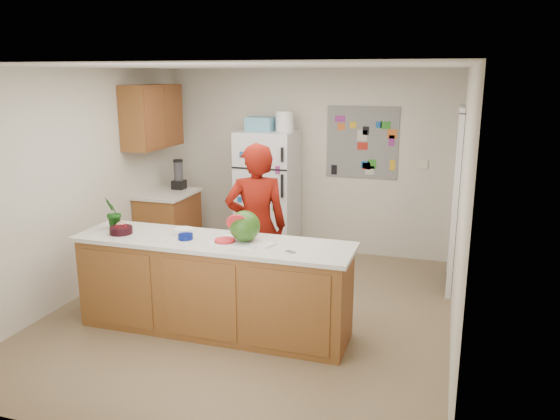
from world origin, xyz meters
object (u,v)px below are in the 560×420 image
(person, at_px, (256,227))
(watermelon, at_px, (245,226))
(refrigerator, at_px, (268,194))
(cherry_bowl, at_px, (121,230))

(person, distance_m, watermelon, 0.67)
(refrigerator, relative_size, person, 0.96)
(watermelon, bearing_deg, person, 100.46)
(watermelon, xyz_separation_m, cherry_bowl, (-1.25, -0.10, -0.12))
(refrigerator, bearing_deg, person, -75.23)
(person, bearing_deg, watermelon, 76.12)
(refrigerator, relative_size, cherry_bowl, 7.84)
(refrigerator, relative_size, watermelon, 5.92)
(cherry_bowl, bearing_deg, refrigerator, 74.58)
(cherry_bowl, bearing_deg, watermelon, 4.61)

